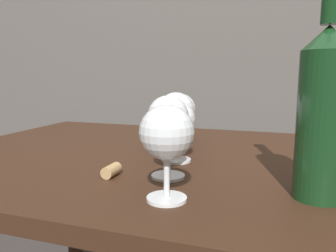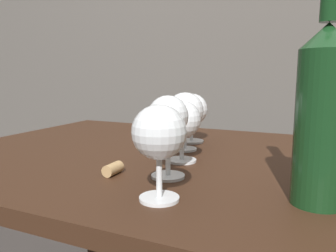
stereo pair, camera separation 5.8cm
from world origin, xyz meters
name	(u,v)px [view 1 (the left image)]	position (x,y,z in m)	size (l,w,h in m)	color
dining_table	(188,203)	(0.00, 0.00, 0.66)	(1.21, 0.77, 0.78)	#382114
wine_glass_amber	(167,135)	(0.04, -0.27, 0.88)	(0.08, 0.08, 0.14)	white
wine_glass_white	(168,118)	(0.01, -0.16, 0.89)	(0.07, 0.07, 0.15)	white
wine_glass_merlot	(177,121)	(-0.01, -0.05, 0.87)	(0.08, 0.08, 0.13)	white
wine_glass_chardonnay	(176,112)	(-0.05, 0.05, 0.87)	(0.09, 0.09, 0.14)	white
wine_glass_pinot	(180,111)	(-0.07, 0.15, 0.86)	(0.09, 0.09, 0.13)	white
wine_bottle	(324,110)	(0.25, -0.19, 0.91)	(0.07, 0.07, 0.33)	#143819
cork	(111,171)	(-0.09, -0.19, 0.79)	(0.02, 0.02, 0.04)	tan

